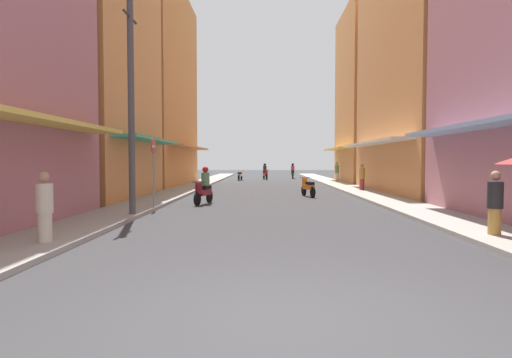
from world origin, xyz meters
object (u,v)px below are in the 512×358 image
street_sign_no_entry (154,163)px  pedestrian_foreground (362,178)px  pedestrian_crossing (337,171)px  motorbike_orange (308,187)px  motorbike_maroon (204,187)px  pedestrian_far (495,206)px  motorbike_red (265,172)px  motorbike_white (240,175)px  pedestrian_midway (45,210)px  motorbike_green (293,172)px  utility_pole (131,106)px

street_sign_no_entry → pedestrian_foreground: bearing=42.5°
pedestrian_foreground → pedestrian_crossing: bearing=88.2°
motorbike_orange → pedestrian_foreground: (3.50, 3.36, 0.32)m
motorbike_maroon → pedestrian_far: (7.82, -7.69, 0.09)m
motorbike_red → pedestrian_crossing: pedestrian_crossing is taller
motorbike_white → pedestrian_midway: (-2.36, -30.10, 0.29)m
pedestrian_foreground → street_sign_no_entry: bearing=-137.5°
motorbike_maroon → motorbike_green: bearing=78.0°
pedestrian_far → street_sign_no_entry: size_ratio=0.60×
motorbike_red → pedestrian_crossing: bearing=-42.6°
motorbike_maroon → pedestrian_crossing: (8.56, 17.62, 0.29)m
street_sign_no_entry → motorbike_green: bearing=75.6°
motorbike_maroon → street_sign_no_entry: 2.65m
motorbike_green → pedestrian_midway: 35.05m
motorbike_white → pedestrian_far: bearing=-75.5°
motorbike_orange → motorbike_maroon: bearing=-141.2°
motorbike_maroon → street_sign_no_entry: (-1.60, -1.86, 1.01)m
motorbike_white → motorbike_green: 6.61m
motorbike_maroon → pedestrian_far: bearing=-44.5°
pedestrian_crossing → street_sign_no_entry: (-10.16, -19.48, 0.73)m
motorbike_white → pedestrian_far: size_ratio=1.14×
street_sign_no_entry → pedestrian_crossing: bearing=62.5°
pedestrian_far → street_sign_no_entry: (-9.42, 5.84, 0.93)m
motorbike_white → motorbike_orange: (4.44, -17.58, 0.00)m
motorbike_green → pedestrian_far: (2.38, -33.20, 0.09)m
motorbike_white → motorbike_orange: bearing=-75.8°
motorbike_red → pedestrian_midway: bearing=-98.4°
pedestrian_far → motorbike_white: bearing=104.5°
pedestrian_foreground → pedestrian_far: bearing=-91.6°
motorbike_orange → pedestrian_far: size_ratio=1.12×
motorbike_white → pedestrian_far: pedestrian_far is taller
motorbike_orange → motorbike_maroon: motorbike_maroon is taller
motorbike_white → pedestrian_foreground: pedestrian_foreground is taller
motorbike_green → motorbike_maroon: size_ratio=1.02×
motorbike_red → motorbike_orange: (2.12, -19.31, -0.20)m
motorbike_green → pedestrian_far: size_ratio=1.14×
pedestrian_foreground → utility_pole: 15.24m
pedestrian_foreground → pedestrian_crossing: (0.34, 10.47, 0.17)m
utility_pole → pedestrian_far: bearing=-20.7°
motorbike_maroon → utility_pole: (-1.70, -4.10, 2.84)m
pedestrian_midway → utility_pole: utility_pole is taller
motorbike_orange → pedestrian_foreground: pedestrian_foreground is taller
motorbike_green → pedestrian_foreground: bearing=-81.4°
pedestrian_far → pedestrian_crossing: (0.74, 25.31, 0.20)m
motorbike_maroon → pedestrian_midway: 8.98m
pedestrian_foreground → pedestrian_midway: (-10.29, -15.88, -0.03)m
street_sign_no_entry → motorbike_red: bearing=80.5°
utility_pole → street_sign_no_entry: (0.10, 2.24, -1.82)m
motorbike_white → pedestrian_foreground: size_ratio=1.09×
utility_pole → pedestrian_midway: bearing=-94.6°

